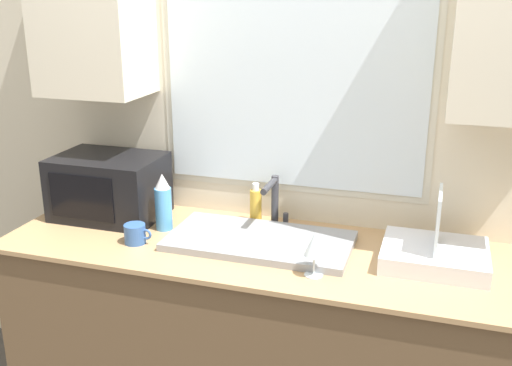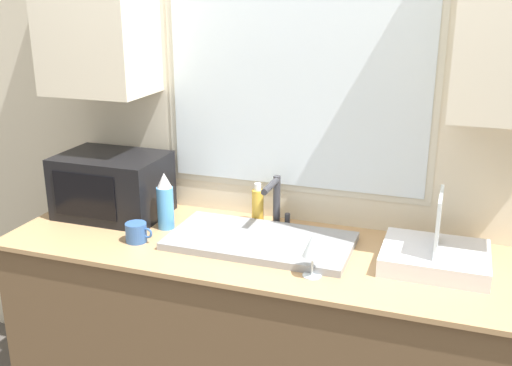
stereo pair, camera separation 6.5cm
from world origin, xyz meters
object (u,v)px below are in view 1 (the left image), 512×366
microwave (109,187)px  mug_near_sink (135,234)px  soap_bottle (256,205)px  faucet (274,197)px  spray_bottle (163,203)px  wine_glass (315,245)px  dish_rack (435,254)px

microwave → mug_near_sink: 0.36m
microwave → soap_bottle: size_ratio=2.59×
soap_bottle → microwave: bearing=-169.1°
soap_bottle → faucet: bearing=-20.3°
faucet → microwave: microwave is taller
spray_bottle → wine_glass: spray_bottle is taller
soap_bottle → wine_glass: bearing=-50.3°
mug_near_sink → soap_bottle: bearing=42.5°
mug_near_sink → spray_bottle: bearing=74.7°
faucet → soap_bottle: size_ratio=1.25×
faucet → mug_near_sink: size_ratio=1.92×
soap_bottle → mug_near_sink: size_ratio=1.54×
microwave → soap_bottle: 0.67m
faucet → mug_near_sink: bearing=-146.1°
wine_glass → mug_near_sink: bearing=175.2°
dish_rack → soap_bottle: 0.80m
faucet → dish_rack: (0.68, -0.17, -0.09)m
microwave → spray_bottle: bearing=-12.9°
faucet → dish_rack: dish_rack is taller
faucet → soap_bottle: faucet is taller
faucet → spray_bottle: bearing=-160.2°
mug_near_sink → microwave: bearing=136.7°
faucet → spray_bottle: size_ratio=0.90×
mug_near_sink → wine_glass: size_ratio=0.70×
dish_rack → wine_glass: dish_rack is taller
dish_rack → microwave: bearing=176.9°
microwave → spray_bottle: 0.31m
dish_rack → mug_near_sink: size_ratio=3.29×
spray_bottle → mug_near_sink: spray_bottle is taller
soap_bottle → mug_near_sink: (-0.40, -0.37, -0.04)m
faucet → microwave: size_ratio=0.48×
microwave → wine_glass: 1.06m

